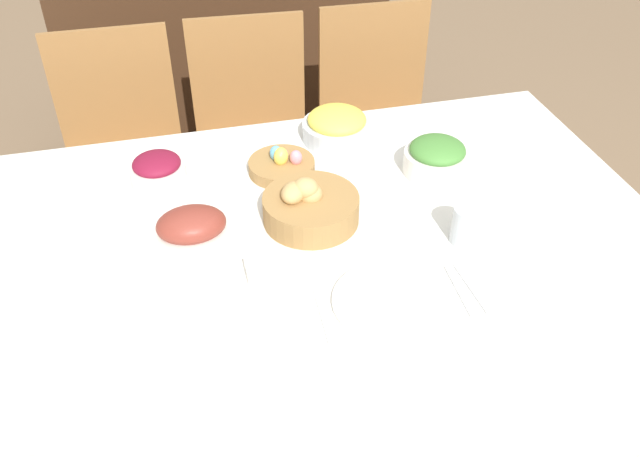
% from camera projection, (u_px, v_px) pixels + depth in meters
% --- Properties ---
extents(ground_plane, '(12.00, 12.00, 0.00)m').
position_uv_depth(ground_plane, '(314.00, 404.00, 2.18)').
color(ground_plane, '#7F664C').
extents(dining_table, '(1.76, 1.06, 0.74)m').
position_uv_depth(dining_table, '(313.00, 324.00, 1.95)').
color(dining_table, silver).
rests_on(dining_table, ground).
extents(chair_far_left, '(0.42, 0.42, 0.92)m').
position_uv_depth(chair_far_left, '(125.00, 156.00, 2.43)').
color(chair_far_left, olive).
rests_on(chair_far_left, ground).
extents(chair_far_center, '(0.44, 0.44, 0.92)m').
position_uv_depth(chair_far_center, '(255.00, 140.00, 2.52)').
color(chair_far_center, olive).
rests_on(chair_far_center, ground).
extents(chair_far_right, '(0.43, 0.43, 0.92)m').
position_uv_depth(chair_far_right, '(379.00, 124.00, 2.61)').
color(chair_far_right, olive).
rests_on(chair_far_right, ground).
extents(sideboard, '(1.44, 0.44, 0.86)m').
position_uv_depth(sideboard, '(226.00, 61.00, 3.21)').
color(sideboard, '#3D2616').
rests_on(sideboard, ground).
extents(bread_basket, '(0.24, 0.24, 0.12)m').
position_uv_depth(bread_basket, '(310.00, 205.00, 1.70)').
color(bread_basket, '#9E7542').
rests_on(bread_basket, dining_table).
extents(egg_basket, '(0.19, 0.19, 0.08)m').
position_uv_depth(egg_basket, '(282.00, 164.00, 1.88)').
color(egg_basket, '#9E7542').
rests_on(egg_basket, dining_table).
extents(ham_platter, '(0.27, 0.19, 0.08)m').
position_uv_depth(ham_platter, '(191.00, 226.00, 1.66)').
color(ham_platter, silver).
rests_on(ham_platter, dining_table).
extents(green_salad_bowl, '(0.18, 0.18, 0.10)m').
position_uv_depth(green_salad_bowl, '(437.00, 157.00, 1.87)').
color(green_salad_bowl, silver).
rests_on(green_salad_bowl, dining_table).
extents(pineapple_bowl, '(0.21, 0.21, 0.10)m').
position_uv_depth(pineapple_bowl, '(337.00, 126.00, 2.01)').
color(pineapple_bowl, silver).
rests_on(pineapple_bowl, dining_table).
extents(beet_salad_bowl, '(0.15, 0.15, 0.09)m').
position_uv_depth(beet_salad_bowl, '(158.00, 171.00, 1.83)').
color(beet_salad_bowl, silver).
rests_on(beet_salad_bowl, dining_table).
extents(dinner_plate, '(0.27, 0.27, 0.01)m').
position_uv_depth(dinner_plate, '(392.00, 301.00, 1.49)').
color(dinner_plate, silver).
rests_on(dinner_plate, dining_table).
extents(fork, '(0.02, 0.17, 0.00)m').
position_uv_depth(fork, '(322.00, 315.00, 1.46)').
color(fork, silver).
rests_on(fork, dining_table).
extents(knife, '(0.02, 0.17, 0.00)m').
position_uv_depth(knife, '(459.00, 290.00, 1.52)').
color(knife, silver).
rests_on(knife, dining_table).
extents(spoon, '(0.02, 0.17, 0.00)m').
position_uv_depth(spoon, '(471.00, 288.00, 1.52)').
color(spoon, silver).
rests_on(spoon, dining_table).
extents(drinking_cup, '(0.08, 0.08, 0.10)m').
position_uv_depth(drinking_cup, '(468.00, 225.00, 1.63)').
color(drinking_cup, silver).
rests_on(drinking_cup, dining_table).
extents(butter_dish, '(0.11, 0.07, 0.03)m').
position_uv_depth(butter_dish, '(270.00, 269.00, 1.55)').
color(butter_dish, silver).
rests_on(butter_dish, dining_table).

